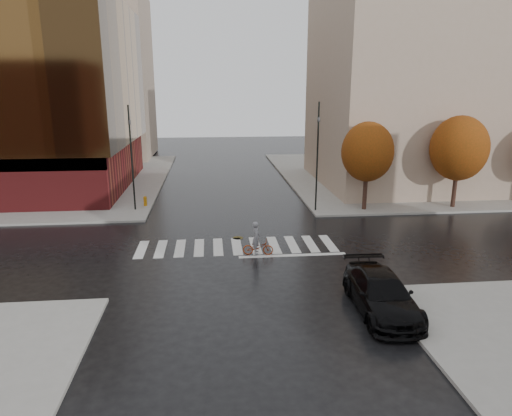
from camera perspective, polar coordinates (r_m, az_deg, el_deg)
The scene contains 14 objects.
ground at distance 26.40m, azimuth -2.35°, elevation -5.17°, with size 120.00×120.00×0.00m, color black.
sidewalk_nw at distance 50.57m, azimuth -28.47°, elevation 2.90°, with size 30.00×30.00×0.15m, color gray.
sidewalk_ne at distance 51.73m, azimuth 20.08°, elevation 4.05°, with size 30.00×30.00×0.15m, color gray.
crosswalk at distance 26.87m, azimuth -2.41°, elevation -4.79°, with size 12.00×3.00×0.01m, color silver.
building_ne_tan at distance 45.62m, azimuth 18.65°, elevation 14.32°, with size 16.00×16.00×18.00m, color tan.
building_nw_far at distance 63.45m, azimuth -19.75°, elevation 15.12°, with size 14.00×12.00×20.00m, color tan.
tree_ne_a at distance 34.42m, azimuth 13.76°, elevation 6.83°, with size 3.80×3.80×6.50m.
tree_ne_b at distance 37.31m, azimuth 24.05°, elevation 6.82°, with size 4.20×4.20×6.89m.
sedan at distance 19.90m, azimuth 15.38°, elevation -10.26°, with size 2.22×5.45×1.58m, color black.
cyclist at distance 25.32m, azimuth 0.17°, elevation -4.48°, with size 1.74×0.79×1.92m.
traffic_light_nw at distance 34.52m, azimuth -15.34°, elevation 6.92°, with size 0.23×0.21×7.66m.
traffic_light_ne at distance 33.42m, azimuth 7.70°, elevation 7.34°, with size 0.23×0.25×7.89m.
fire_hydrant at distance 36.13m, azimuth -13.68°, elevation 0.92°, with size 0.27×0.27×0.77m.
manhole at distance 28.29m, azimuth -2.29°, elevation -3.76°, with size 0.66×0.66×0.01m, color #51451D.
Camera 1 is at (-1.40, -24.74, 9.10)m, focal length 32.00 mm.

